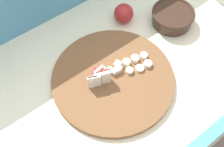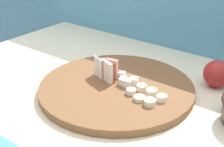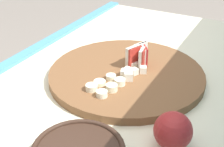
# 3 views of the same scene
# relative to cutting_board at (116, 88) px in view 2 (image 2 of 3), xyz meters

# --- Properties ---
(tile_backsplash) EXTENTS (2.40, 0.04, 1.25)m
(tile_backsplash) POSITION_rel_cutting_board_xyz_m (0.09, 0.39, -0.26)
(tile_backsplash) COLOR #4C8EB2
(tile_backsplash) RESTS_ON ground
(cutting_board) EXTENTS (0.41, 0.41, 0.02)m
(cutting_board) POSITION_rel_cutting_board_xyz_m (0.00, 0.00, 0.00)
(cutting_board) COLOR brown
(cutting_board) RESTS_ON tiled_countertop
(apple_wedge_fan) EXTENTS (0.08, 0.05, 0.06)m
(apple_wedge_fan) POSITION_rel_cutting_board_xyz_m (-0.05, 0.02, 0.04)
(apple_wedge_fan) COLOR #A32323
(apple_wedge_fan) RESTS_ON cutting_board
(apple_dice_pile) EXTENTS (0.09, 0.06, 0.02)m
(apple_dice_pile) POSITION_rel_cutting_board_xyz_m (0.01, 0.02, 0.02)
(apple_dice_pile) COLOR white
(apple_dice_pile) RESTS_ON cutting_board
(banana_slice_rows) EXTENTS (0.10, 0.08, 0.02)m
(banana_slice_rows) POSITION_rel_cutting_board_xyz_m (0.10, -0.01, 0.02)
(banana_slice_rows) COLOR #F4EAC6
(banana_slice_rows) RESTS_ON cutting_board
(whole_apple) EXTENTS (0.08, 0.08, 0.08)m
(whole_apple) POSITION_rel_cutting_board_xyz_m (0.20, 0.19, 0.03)
(whole_apple) COLOR #A32323
(whole_apple) RESTS_ON tiled_countertop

